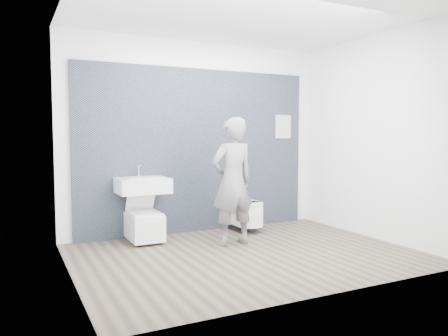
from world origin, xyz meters
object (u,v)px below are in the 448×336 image
washbasin (143,185)px  visitor (233,181)px  toilet_square (144,224)px  toilet_rounded (246,213)px

washbasin → visitor: 1.21m
washbasin → toilet_square: bearing=-90.0°
toilet_square → visitor: bearing=-33.1°
toilet_rounded → visitor: size_ratio=0.39×
toilet_square → toilet_rounded: bearing=-1.2°
washbasin → toilet_rounded: 1.63m
washbasin → toilet_rounded: size_ratio=1.04×
washbasin → visitor: visitor is taller
toilet_square → toilet_rounded: size_ratio=1.16×
washbasin → visitor: bearing=-34.8°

